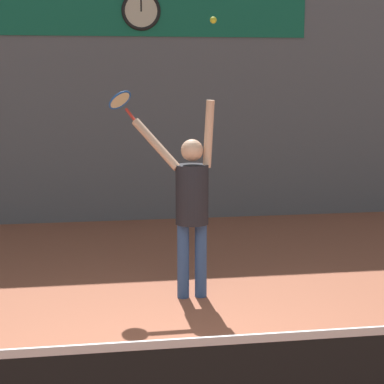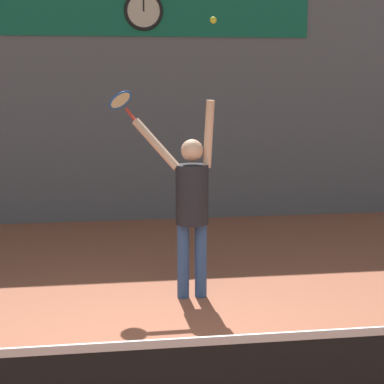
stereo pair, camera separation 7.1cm
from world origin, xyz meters
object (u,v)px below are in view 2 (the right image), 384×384
at_px(scoreboard_clock, 144,11).
at_px(tennis_ball, 213,20).
at_px(tennis_racket, 121,101).
at_px(tennis_player, 191,199).

xyz_separation_m(scoreboard_clock, tennis_ball, (0.35, -4.26, -0.47)).
bearing_deg(tennis_racket, tennis_ball, -30.92).
relative_size(scoreboard_clock, tennis_racket, 1.74).
xyz_separation_m(scoreboard_clock, tennis_racket, (-0.58, -3.71, -1.31)).
relative_size(tennis_racket, tennis_ball, 5.23).
height_order(tennis_racket, tennis_ball, tennis_ball).
xyz_separation_m(tennis_racket, tennis_ball, (0.93, -0.56, 0.85)).
bearing_deg(tennis_racket, tennis_player, -34.60).
bearing_deg(scoreboard_clock, tennis_racket, -98.88).
distance_m(scoreboard_clock, tennis_ball, 4.30).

